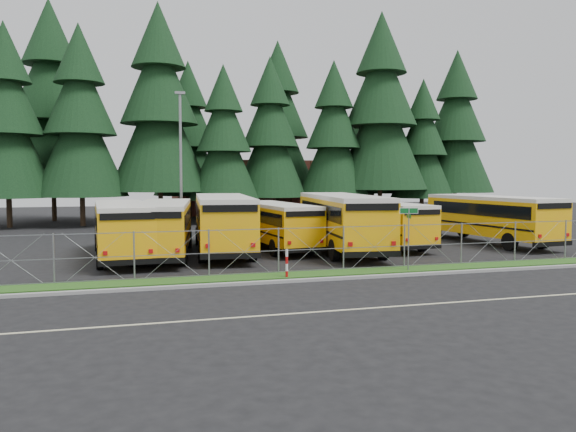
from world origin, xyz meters
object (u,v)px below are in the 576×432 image
object	(u,v)px
bus_6	(381,224)
light_standard	(181,158)
bus_3	(223,224)
bus_4	(274,226)
bus_2	(164,229)
street_sign	(409,225)
striped_bollard	(287,264)
bus_5	(340,223)
bus_1	(122,231)
bus_east	(487,220)

from	to	relation	value
bus_6	light_standard	world-z (taller)	light_standard
bus_3	bus_4	xyz separation A→B (m)	(3.15, 0.85, -0.24)
bus_3	bus_4	size ratio (longest dim) A/B	1.18
bus_2	street_sign	bearing A→B (deg)	-28.49
striped_bollard	bus_5	bearing A→B (deg)	54.23
bus_3	street_sign	world-z (taller)	bus_3
bus_2	bus_5	xyz separation A→B (m)	(9.60, -0.53, 0.15)
street_sign	bus_5	bearing A→B (deg)	94.20
bus_3	bus_6	xyz separation A→B (m)	(9.66, 0.39, -0.24)
bus_1	street_sign	distance (m)	14.29
bus_1	street_sign	bearing A→B (deg)	-34.48
bus_2	bus_5	distance (m)	9.62
bus_5	light_standard	bearing A→B (deg)	130.82
bus_3	light_standard	distance (m)	10.81
bus_4	street_sign	xyz separation A→B (m)	(3.77, -9.01, 0.70)
bus_5	striped_bollard	xyz separation A→B (m)	(-5.17, -7.17, -0.99)
bus_1	bus_east	size ratio (longest dim) A/B	0.96
bus_3	bus_east	world-z (taller)	bus_3
bus_1	bus_4	distance (m)	8.62
bus_2	bus_east	distance (m)	19.76
bus_4	bus_5	distance (m)	3.88
bus_2	bus_east	bearing A→B (deg)	9.13
bus_5	striped_bollard	world-z (taller)	bus_5
bus_3	light_standard	world-z (taller)	light_standard
bus_4	striped_bollard	world-z (taller)	bus_4
light_standard	striped_bollard	bearing A→B (deg)	-82.11
bus_3	bus_6	size ratio (longest dim) A/B	1.18
bus_1	bus_east	xyz separation A→B (m)	(21.87, 0.50, 0.07)
bus_east	street_sign	world-z (taller)	bus_east
light_standard	bus_east	bearing A→B (deg)	-29.92
bus_4	street_sign	distance (m)	9.80
street_sign	striped_bollard	distance (m)	5.86
bus_4	bus_6	world-z (taller)	bus_4
bus_5	bus_east	size ratio (longest dim) A/B	1.07
bus_6	bus_5	bearing A→B (deg)	-155.21
bus_2	street_sign	world-z (taller)	bus_2
bus_1	bus_6	size ratio (longest dim) A/B	1.07
bus_4	bus_3	bearing A→B (deg)	-169.73
bus_3	striped_bollard	xyz separation A→B (m)	(1.25, -8.41, -0.97)
bus_1	striped_bollard	distance (m)	10.08
bus_6	street_sign	xyz separation A→B (m)	(-2.74, -8.55, 0.71)
street_sign	striped_bollard	xyz separation A→B (m)	(-5.68, -0.24, -1.43)
bus_5	street_sign	xyz separation A→B (m)	(0.51, -6.93, 0.44)
bus_4	bus_5	size ratio (longest dim) A/B	0.84
bus_6	bus_east	bearing A→B (deg)	-7.40
bus_1	street_sign	size ratio (longest dim) A/B	3.87
bus_4	striped_bollard	distance (m)	9.48
bus_3	bus_1	bearing A→B (deg)	-165.69
bus_1	bus_6	world-z (taller)	bus_1
bus_1	bus_3	size ratio (longest dim) A/B	0.91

